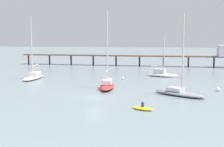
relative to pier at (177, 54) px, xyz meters
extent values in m
plane|color=gray|center=(-14.42, -48.05, -3.89)|extent=(400.00, 400.00, 0.00)
cube|color=brown|center=(-14.42, 0.51, -0.81)|extent=(66.41, 5.54, 0.30)
cylinder|color=#38332D|center=(-46.58, 1.64, -2.42)|extent=(0.50, 0.50, 2.93)
cylinder|color=#38332D|center=(-39.43, 1.39, -2.42)|extent=(0.50, 0.50, 2.93)
cylinder|color=#38332D|center=(-32.29, 1.14, -2.42)|extent=(0.50, 0.50, 2.93)
cylinder|color=#38332D|center=(-25.14, 0.89, -2.42)|extent=(0.50, 0.50, 2.93)
cylinder|color=#38332D|center=(-18.00, 0.63, -2.42)|extent=(0.50, 0.50, 2.93)
cylinder|color=#38332D|center=(-10.85, 0.38, -2.42)|extent=(0.50, 0.50, 2.93)
cylinder|color=#38332D|center=(-3.71, 0.13, -2.42)|extent=(0.50, 0.50, 2.93)
cylinder|color=#38332D|center=(3.44, -0.12, -2.42)|extent=(0.50, 0.50, 2.93)
cylinder|color=#38332D|center=(10.58, -0.37, -2.42)|extent=(0.50, 0.50, 2.93)
ellipsoid|color=white|center=(-4.36, -23.06, -3.51)|extent=(7.41, 4.01, 0.76)
cube|color=silver|center=(-4.91, -22.90, -2.65)|extent=(2.73, 2.10, 0.95)
cylinder|color=silver|center=(-4.02, -23.15, 1.12)|extent=(0.21, 0.21, 8.51)
cylinder|color=silver|center=(-5.43, -22.75, -1.60)|extent=(2.87, 0.97, 0.16)
ellipsoid|color=red|center=(-13.89, -40.00, -3.45)|extent=(3.04, 8.63, 0.88)
cube|color=silver|center=(-13.84, -40.68, -2.63)|extent=(1.86, 2.74, 0.75)
cylinder|color=silver|center=(-13.93, -39.58, 3.24)|extent=(0.22, 0.22, 12.49)
cylinder|color=silver|center=(-13.80, -41.12, -0.76)|extent=(0.42, 3.08, 0.18)
ellipsoid|color=beige|center=(-31.23, -30.83, -3.58)|extent=(2.79, 8.82, 0.62)
cube|color=silver|center=(-31.24, -30.13, -2.89)|extent=(1.90, 3.37, 0.75)
cylinder|color=silver|center=(-31.22, -31.27, 2.87)|extent=(0.23, 0.23, 12.27)
cylinder|color=silver|center=(-31.25, -29.64, -1.06)|extent=(0.25, 3.26, 0.18)
ellipsoid|color=gray|center=(-2.00, -44.78, -3.56)|extent=(8.35, 6.63, 0.66)
cube|color=silver|center=(-2.57, -44.40, -2.96)|extent=(2.85, 2.64, 0.53)
cylinder|color=silver|center=(-1.65, -45.02, 2.61)|extent=(0.22, 0.22, 11.67)
cylinder|color=silver|center=(-2.95, -44.15, -1.13)|extent=(2.69, 1.88, 0.18)
ellipsoid|color=yellow|center=(-7.04, -54.52, -3.71)|extent=(3.00, 2.35, 0.35)
cylinder|color=navy|center=(-7.04, -54.52, -3.26)|extent=(0.48, 0.48, 0.55)
sphere|color=tan|center=(-7.04, -54.52, -2.87)|extent=(0.24, 0.24, 0.24)
sphere|color=silver|center=(4.47, -40.18, -3.55)|extent=(0.68, 0.68, 0.68)
sphere|color=silver|center=(-12.48, -28.95, -3.61)|extent=(0.55, 0.55, 0.55)
camera|label=1|loc=(-5.24, -91.49, 5.15)|focal=49.13mm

